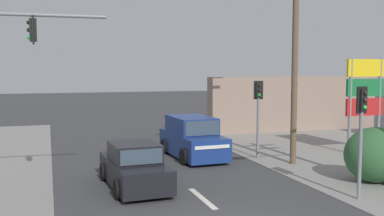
{
  "coord_description": "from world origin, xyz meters",
  "views": [
    {
      "loc": [
        -4.57,
        -10.16,
        4.09
      ],
      "look_at": [
        -0.02,
        4.0,
        2.8
      ],
      "focal_mm": 42.0,
      "sensor_mm": 36.0,
      "label": 1
    }
  ],
  "objects_px": {
    "pedestal_signal_right_kerb": "(361,123)",
    "shopping_plaza_sign": "(365,92)",
    "utility_pole_midground_right": "(293,33)",
    "sedan_crossing_left": "(134,167)",
    "traffic_signal_mast": "(2,78)",
    "pedestal_signal_far_median": "(258,106)",
    "suv_oncoming_near": "(192,138)"
  },
  "relations": [
    {
      "from": "pedestal_signal_right_kerb",
      "to": "shopping_plaza_sign",
      "type": "relative_size",
      "value": 0.77
    },
    {
      "from": "pedestal_signal_right_kerb",
      "to": "utility_pole_midground_right",
      "type": "bearing_deg",
      "value": 82.87
    },
    {
      "from": "sedan_crossing_left",
      "to": "shopping_plaza_sign",
      "type": "bearing_deg",
      "value": 13.96
    },
    {
      "from": "traffic_signal_mast",
      "to": "pedestal_signal_far_median",
      "type": "distance_m",
      "value": 11.26
    },
    {
      "from": "utility_pole_midground_right",
      "to": "suv_oncoming_near",
      "type": "relative_size",
      "value": 2.27
    },
    {
      "from": "pedestal_signal_right_kerb",
      "to": "suv_oncoming_near",
      "type": "distance_m",
      "value": 8.72
    },
    {
      "from": "pedestal_signal_far_median",
      "to": "shopping_plaza_sign",
      "type": "bearing_deg",
      "value": -3.34
    },
    {
      "from": "pedestal_signal_far_median",
      "to": "shopping_plaza_sign",
      "type": "xyz_separation_m",
      "value": [
        5.56,
        -0.32,
        0.57
      ]
    },
    {
      "from": "suv_oncoming_near",
      "to": "pedestal_signal_far_median",
      "type": "bearing_deg",
      "value": -21.86
    },
    {
      "from": "utility_pole_midground_right",
      "to": "shopping_plaza_sign",
      "type": "relative_size",
      "value": 2.28
    },
    {
      "from": "pedestal_signal_far_median",
      "to": "suv_oncoming_near",
      "type": "distance_m",
      "value": 3.38
    },
    {
      "from": "pedestal_signal_far_median",
      "to": "suv_oncoming_near",
      "type": "bearing_deg",
      "value": 158.14
    },
    {
      "from": "pedestal_signal_far_median",
      "to": "shopping_plaza_sign",
      "type": "relative_size",
      "value": 0.77
    },
    {
      "from": "pedestal_signal_right_kerb",
      "to": "pedestal_signal_far_median",
      "type": "xyz_separation_m",
      "value": [
        -0.08,
        6.97,
        0.0
      ]
    },
    {
      "from": "utility_pole_midground_right",
      "to": "shopping_plaza_sign",
      "type": "bearing_deg",
      "value": 15.14
    },
    {
      "from": "utility_pole_midground_right",
      "to": "traffic_signal_mast",
      "type": "xyz_separation_m",
      "value": [
        -11.14,
        -2.5,
        -1.79
      ]
    },
    {
      "from": "utility_pole_midground_right",
      "to": "suv_oncoming_near",
      "type": "xyz_separation_m",
      "value": [
        -3.55,
        2.75,
        -4.74
      ]
    },
    {
      "from": "pedestal_signal_right_kerb",
      "to": "traffic_signal_mast",
      "type": "bearing_deg",
      "value": 164.79
    },
    {
      "from": "pedestal_signal_far_median",
      "to": "shopping_plaza_sign",
      "type": "height_order",
      "value": "shopping_plaza_sign"
    },
    {
      "from": "utility_pole_midground_right",
      "to": "traffic_signal_mast",
      "type": "relative_size",
      "value": 1.75
    },
    {
      "from": "shopping_plaza_sign",
      "to": "sedan_crossing_left",
      "type": "height_order",
      "value": "shopping_plaza_sign"
    },
    {
      "from": "shopping_plaza_sign",
      "to": "sedan_crossing_left",
      "type": "distance_m",
      "value": 12.46
    },
    {
      "from": "sedan_crossing_left",
      "to": "utility_pole_midground_right",
      "type": "bearing_deg",
      "value": 13.15
    },
    {
      "from": "utility_pole_midground_right",
      "to": "sedan_crossing_left",
      "type": "relative_size",
      "value": 2.43
    },
    {
      "from": "pedestal_signal_far_median",
      "to": "sedan_crossing_left",
      "type": "height_order",
      "value": "pedestal_signal_far_median"
    },
    {
      "from": "utility_pole_midground_right",
      "to": "pedestal_signal_far_median",
      "type": "relative_size",
      "value": 2.95
    },
    {
      "from": "traffic_signal_mast",
      "to": "suv_oncoming_near",
      "type": "height_order",
      "value": "traffic_signal_mast"
    },
    {
      "from": "traffic_signal_mast",
      "to": "shopping_plaza_sign",
      "type": "relative_size",
      "value": 1.3
    },
    {
      "from": "utility_pole_midground_right",
      "to": "pedestal_signal_far_median",
      "type": "bearing_deg",
      "value": 114.81
    },
    {
      "from": "utility_pole_midground_right",
      "to": "suv_oncoming_near",
      "type": "distance_m",
      "value": 6.53
    },
    {
      "from": "shopping_plaza_sign",
      "to": "suv_oncoming_near",
      "type": "xyz_separation_m",
      "value": [
        -8.36,
        1.45,
        -2.1
      ]
    },
    {
      "from": "pedestal_signal_far_median",
      "to": "pedestal_signal_right_kerb",
      "type": "bearing_deg",
      "value": -89.32
    }
  ]
}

